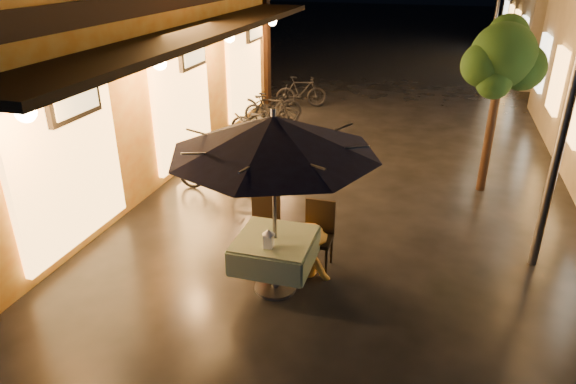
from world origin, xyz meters
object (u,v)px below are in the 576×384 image
(bicycle_0, at_px, (217,170))
(person_yellow, at_px, (309,227))
(table_lantern, at_px, (269,237))
(patio_umbrella, at_px, (274,135))
(person_orange, at_px, (261,221))
(cafe_table, at_px, (275,250))

(bicycle_0, bearing_deg, person_yellow, -132.03)
(table_lantern, height_order, person_yellow, person_yellow)
(patio_umbrella, height_order, person_yellow, patio_umbrella)
(patio_umbrella, relative_size, table_lantern, 10.22)
(bicycle_0, bearing_deg, person_orange, -141.92)
(cafe_table, bearing_deg, patio_umbrella, 0.00)
(patio_umbrella, bearing_deg, bicycle_0, 126.44)
(patio_umbrella, relative_size, person_orange, 1.89)
(person_orange, bearing_deg, bicycle_0, -67.93)
(cafe_table, bearing_deg, person_yellow, 58.62)
(person_yellow, height_order, bicycle_0, person_yellow)
(person_yellow, bearing_deg, bicycle_0, -27.37)
(person_yellow, bearing_deg, person_orange, 13.71)
(cafe_table, bearing_deg, table_lantern, -90.00)
(person_orange, bearing_deg, table_lantern, 99.80)
(cafe_table, relative_size, table_lantern, 3.96)
(cafe_table, distance_m, patio_umbrella, 1.56)
(table_lantern, height_order, person_orange, person_orange)
(cafe_table, xyz_separation_m, bicycle_0, (-1.97, 2.67, -0.16))
(table_lantern, distance_m, person_orange, 0.92)
(person_orange, xyz_separation_m, bicycle_0, (-1.60, 2.12, -0.25))
(patio_umbrella, relative_size, person_yellow, 1.80)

